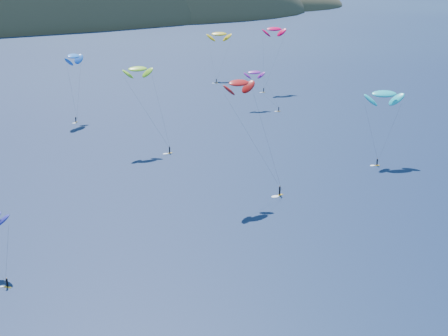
% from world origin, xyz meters
% --- Properties ---
extents(kitesurfer_3, '(9.16, 12.02, 23.78)m').
position_xyz_m(kitesurfer_3, '(11.75, 131.14, 21.50)').
color(kitesurfer_3, gold).
rests_on(kitesurfer_3, ground).
extents(kitesurfer_4, '(9.34, 9.74, 22.85)m').
position_xyz_m(kitesurfer_4, '(5.10, 170.54, 20.29)').
color(kitesurfer_4, gold).
rests_on(kitesurfer_4, ground).
extents(kitesurfer_5, '(10.89, 8.80, 19.83)m').
position_xyz_m(kitesurfer_5, '(62.64, 91.61, 17.04)').
color(kitesurfer_5, gold).
rests_on(kitesurfer_5, ground).
extents(kitesurfer_6, '(8.78, 12.36, 14.27)m').
position_xyz_m(kitesurfer_6, '(64.00, 157.66, 12.27)').
color(kitesurfer_6, gold).
rests_on(kitesurfer_6, ground).
extents(kitesurfer_8, '(12.29, 6.90, 26.23)m').
position_xyz_m(kitesurfer_8, '(87.23, 181.96, 23.56)').
color(kitesurfer_8, gold).
rests_on(kitesurfer_8, ground).
extents(kitesurfer_9, '(11.92, 9.71, 26.73)m').
position_xyz_m(kitesurfer_9, '(18.24, 87.77, 24.40)').
color(kitesurfer_9, gold).
rests_on(kitesurfer_9, ground).
extents(kitesurfer_11, '(13.32, 15.08, 21.73)m').
position_xyz_m(kitesurfer_11, '(80.04, 214.25, 18.86)').
color(kitesurfer_11, gold).
rests_on(kitesurfer_11, ground).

